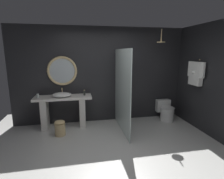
% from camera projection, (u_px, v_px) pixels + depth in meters
% --- Properties ---
extents(ground_plane, '(5.76, 5.76, 0.00)m').
position_uv_depth(ground_plane, '(117.00, 155.00, 3.39)').
color(ground_plane, silver).
extents(back_wall_panel, '(4.80, 0.10, 2.60)m').
position_uv_depth(back_wall_panel, '(102.00, 75.00, 4.95)').
color(back_wall_panel, '#232326').
rests_on(back_wall_panel, ground_plane).
extents(side_wall_right, '(0.10, 2.47, 2.60)m').
position_uv_depth(side_wall_right, '(205.00, 79.00, 4.30)').
color(side_wall_right, '#232326').
rests_on(side_wall_right, ground_plane).
extents(vanity_counter, '(1.43, 0.49, 0.82)m').
position_uv_depth(vanity_counter, '(64.00, 108.00, 4.61)').
color(vanity_counter, silver).
rests_on(vanity_counter, ground_plane).
extents(vessel_sink, '(0.48, 0.39, 0.20)m').
position_uv_depth(vessel_sink, '(62.00, 95.00, 4.50)').
color(vessel_sink, white).
rests_on(vessel_sink, vanity_counter).
extents(tumbler_cup, '(0.06, 0.06, 0.10)m').
position_uv_depth(tumbler_cup, '(38.00, 96.00, 4.41)').
color(tumbler_cup, silver).
rests_on(tumbler_cup, vanity_counter).
extents(soap_dispenser, '(0.05, 0.05, 0.15)m').
position_uv_depth(soap_dispenser, '(84.00, 93.00, 4.65)').
color(soap_dispenser, '#282D28').
rests_on(soap_dispenser, vanity_counter).
extents(round_wall_mirror, '(0.77, 0.06, 0.77)m').
position_uv_depth(round_wall_mirror, '(62.00, 71.00, 4.64)').
color(round_wall_mirror, '#D6B77F').
extents(shower_glass_panel, '(0.02, 1.47, 2.00)m').
position_uv_depth(shower_glass_panel, '(122.00, 91.00, 4.33)').
color(shower_glass_panel, silver).
rests_on(shower_glass_panel, ground_plane).
extents(rain_shower_head, '(0.21, 0.21, 0.33)m').
position_uv_depth(rain_shower_head, '(161.00, 41.00, 4.55)').
color(rain_shower_head, '#D6B77F').
extents(hanging_bathrobe, '(0.20, 0.58, 0.65)m').
position_uv_depth(hanging_bathrobe, '(196.00, 72.00, 4.42)').
color(hanging_bathrobe, '#D6B77F').
extents(toilet, '(0.41, 0.57, 0.55)m').
position_uv_depth(toilet, '(166.00, 111.00, 5.16)').
color(toilet, white).
rests_on(toilet, ground_plane).
extents(waste_bin, '(0.25, 0.25, 0.36)m').
position_uv_depth(waste_bin, '(60.00, 128.00, 4.20)').
color(waste_bin, '#D6B77F').
rests_on(waste_bin, ground_plane).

